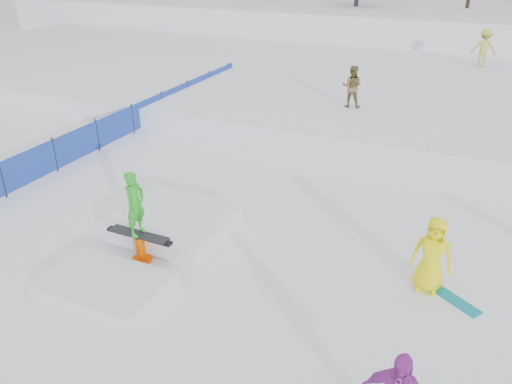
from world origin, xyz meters
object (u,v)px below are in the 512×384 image
at_px(walker_olive, 352,87).
at_px(spectator_yellow, 432,255).
at_px(jib_rail_feature, 156,236).
at_px(safety_fence, 133,119).
at_px(walker_ygreen, 484,48).

xyz_separation_m(walker_olive, spectator_yellow, (4.01, -9.01, -0.76)).
relative_size(walker_olive, spectator_yellow, 0.95).
xyz_separation_m(spectator_yellow, jib_rail_feature, (-5.79, -0.98, -0.50)).
xyz_separation_m(safety_fence, walker_olive, (6.99, 3.88, 1.01)).
bearing_deg(safety_fence, jib_rail_feature, -49.56).
xyz_separation_m(safety_fence, jib_rail_feature, (5.21, -6.11, -0.25)).
bearing_deg(walker_ygreen, spectator_yellow, 84.98).
bearing_deg(walker_olive, spectator_yellow, 105.01).
bearing_deg(spectator_yellow, jib_rail_feature, -172.39).
bearing_deg(spectator_yellow, safety_fence, 152.96).
height_order(spectator_yellow, jib_rail_feature, jib_rail_feature).
distance_m(walker_ygreen, jib_rail_feature, 20.16).
relative_size(walker_ygreen, jib_rail_feature, 0.41).
relative_size(safety_fence, jib_rail_feature, 3.64).
bearing_deg(spectator_yellow, walker_olive, 111.96).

